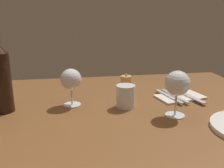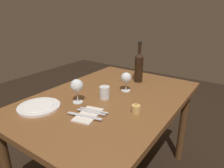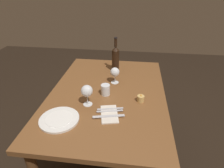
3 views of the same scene
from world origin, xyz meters
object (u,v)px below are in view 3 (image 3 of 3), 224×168
Objects in this scene: fork_outer at (110,109)px; wine_bottle at (116,58)px; water_tumbler at (105,90)px; folded_napkin at (109,114)px; votive_candle at (141,99)px; dinner_plate at (59,119)px; wine_glass_left at (87,91)px; wine_glass_right at (115,72)px; fork_inner at (110,111)px; table_knife at (109,116)px.

wine_bottle is at bearing -176.84° from fork_outer.
water_tumbler is 0.25m from folded_napkin.
dinner_plate is at bearing -61.70° from votive_candle.
wine_glass_left is 1.11× the size of wine_glass_right.
fork_inner is at bearing -52.92° from votive_candle.
fork_inner is at bearing -180.00° from table_knife.
water_tumbler is 0.28m from table_knife.
wine_glass_left is at bearing -119.23° from folded_napkin.
fork_outer is (0.39, 0.01, -0.09)m from wine_glass_right.
fork_inner is (-0.12, 0.31, 0.00)m from dinner_plate.
wine_glass_right is at bearing -178.26° from folded_napkin.
fork_inner is (0.07, 0.17, -0.10)m from wine_glass_left.
dinner_plate is at bearing -68.54° from fork_inner.
water_tumbler is 0.33× the size of dinner_plate.
wine_glass_right reaches higher than votive_candle.
wine_bottle is 0.56m from votive_candle.
folded_napkin is 1.17× the size of fork_inner.
wine_glass_left is 0.22m from folded_napkin.
wine_glass_left is at bearing -77.02° from votive_candle.
dinner_plate is 0.33m from fork_inner.
fork_outer is at bearing 18.17° from water_tumbler.
fork_outer is at bearing 1.96° from wine_glass_right.
folded_napkin is (0.18, -0.21, -0.02)m from votive_candle.
wine_bottle reaches higher than fork_inner.
fork_outer is 0.08m from table_knife.
wine_glass_right is 0.45m from folded_napkin.
wine_glass_right is at bearing -178.37° from table_knife.
wine_glass_left is 0.38m from wine_glass_right.
dinner_plate reaches higher than fork_inner.
fork_inner is at bearing 1.84° from wine_glass_right.
votive_candle is (0.26, 0.22, -0.08)m from wine_glass_right.
wine_glass_right is at bearing 155.60° from wine_glass_left.
wine_glass_right is 0.67× the size of table_knife.
table_knife is at bearing 0.00° from folded_napkin.
votive_candle is at bearing 102.98° from wine_glass_left.
folded_napkin is 1.00× the size of table_knife.
folded_napkin is at bearing -48.76° from votive_candle.
wine_glass_left reaches higher than fork_inner.
wine_glass_right reaches higher than water_tumbler.
wine_glass_left is 0.75× the size of table_knife.
fork_outer is at bearing 180.00° from folded_napkin.
votive_candle is 0.30m from table_knife.
wine_glass_left reaches higher than water_tumbler.
fork_outer is (-0.02, 0.00, 0.00)m from fork_inner.
dinner_plate is at bearing -28.99° from wine_glass_right.
votive_candle is at bearing 122.42° from fork_outer.
wine_glass_left reaches higher than table_knife.
wine_glass_left is 0.62× the size of dinner_plate.
dinner_plate is at bearing -77.82° from table_knife.
fork_inner is at bearing 3.03° from wine_bottle.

